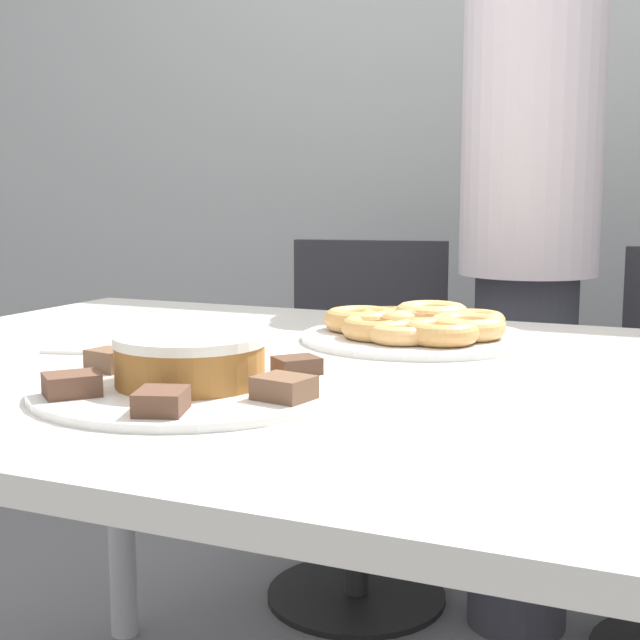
% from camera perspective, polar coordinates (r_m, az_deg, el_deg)
% --- Properties ---
extents(wall_back, '(8.00, 0.05, 2.60)m').
position_cam_1_polar(wall_back, '(2.78, 13.71, 14.33)').
color(wall_back, '#A8AAAD').
rests_on(wall_back, ground_plane).
extents(table, '(1.47, 1.06, 0.76)m').
position_cam_1_polar(table, '(1.24, -0.63, -6.78)').
color(table, silver).
rests_on(table, ground_plane).
extents(person_standing, '(0.30, 0.30, 1.63)m').
position_cam_1_polar(person_standing, '(2.00, 13.19, 4.44)').
color(person_standing, '#383842').
rests_on(person_standing, ground_plane).
extents(office_chair_left, '(0.52, 0.52, 0.87)m').
position_cam_1_polar(office_chair_left, '(2.22, 2.63, -7.11)').
color(office_chair_left, black).
rests_on(office_chair_left, ground_plane).
extents(plate_cake, '(0.38, 0.38, 0.01)m').
position_cam_1_polar(plate_cake, '(1.07, -8.27, -4.32)').
color(plate_cake, white).
rests_on(plate_cake, table).
extents(plate_donuts, '(0.37, 0.37, 0.01)m').
position_cam_1_polar(plate_donuts, '(1.43, 6.18, -1.12)').
color(plate_donuts, white).
rests_on(plate_donuts, table).
extents(frosted_cake, '(0.18, 0.18, 0.06)m').
position_cam_1_polar(frosted_cake, '(1.07, -8.31, -2.48)').
color(frosted_cake, '#9E662D').
rests_on(frosted_cake, plate_cake).
extents(lamington_0, '(0.07, 0.07, 0.02)m').
position_cam_1_polar(lamington_0, '(1.12, -1.50, -2.92)').
color(lamington_0, '#513828').
rests_on(lamington_0, plate_cake).
extents(lamington_1, '(0.06, 0.07, 0.02)m').
position_cam_1_polar(lamington_1, '(1.20, -6.86, -2.14)').
color(lamington_1, '#513828').
rests_on(lamington_1, plate_cake).
extents(lamington_2, '(0.06, 0.05, 0.03)m').
position_cam_1_polar(lamington_2, '(1.17, -13.31, -2.51)').
color(lamington_2, brown).
rests_on(lamington_2, plate_cake).
extents(lamington_3, '(0.08, 0.08, 0.03)m').
position_cam_1_polar(lamington_3, '(1.04, -15.61, -3.99)').
color(lamington_3, brown).
rests_on(lamington_3, plate_cake).
extents(lamington_4, '(0.07, 0.07, 0.02)m').
position_cam_1_polar(lamington_4, '(0.94, -10.12, -5.13)').
color(lamington_4, brown).
rests_on(lamington_4, plate_cake).
extents(lamington_5, '(0.07, 0.06, 0.03)m').
position_cam_1_polar(lamington_5, '(0.98, -2.32, -4.35)').
color(lamington_5, brown).
rests_on(lamington_5, plate_cake).
extents(donut_0, '(0.13, 0.13, 0.03)m').
position_cam_1_polar(donut_0, '(1.43, 6.20, -0.24)').
color(donut_0, '#C68447').
rests_on(donut_0, plate_donuts).
extents(donut_1, '(0.12, 0.12, 0.03)m').
position_cam_1_polar(donut_1, '(1.40, 9.37, -0.44)').
color(donut_1, '#E5AD66').
rests_on(donut_1, plate_donuts).
extents(donut_2, '(0.10, 0.10, 0.03)m').
position_cam_1_polar(donut_2, '(1.49, 9.82, -0.03)').
color(donut_2, tan).
rests_on(donut_2, plate_donuts).
extents(donut_3, '(0.13, 0.13, 0.04)m').
position_cam_1_polar(donut_3, '(1.51, 7.15, 0.34)').
color(donut_3, '#E5AD66').
rests_on(donut_3, plate_donuts).
extents(donut_4, '(0.11, 0.11, 0.03)m').
position_cam_1_polar(donut_4, '(1.49, 4.70, 0.11)').
color(donut_4, '#E5AD66').
rests_on(donut_4, plate_donuts).
extents(donut_5, '(0.12, 0.12, 0.04)m').
position_cam_1_polar(donut_5, '(1.46, 2.67, 0.04)').
color(donut_5, tan).
rests_on(donut_5, plate_donuts).
extents(donut_6, '(0.12, 0.12, 0.03)m').
position_cam_1_polar(donut_6, '(1.39, 3.84, -0.49)').
color(donut_6, tan).
rests_on(donut_6, plate_donuts).
extents(donut_7, '(0.10, 0.10, 0.03)m').
position_cam_1_polar(donut_7, '(1.35, 5.23, -0.83)').
color(donut_7, '#E5AD66').
rests_on(donut_7, plate_donuts).
extents(donut_8, '(0.11, 0.11, 0.03)m').
position_cam_1_polar(donut_8, '(1.35, 7.77, -0.77)').
color(donut_8, tan).
rests_on(donut_8, plate_donuts).
extents(napkin, '(0.17, 0.15, 0.01)m').
position_cam_1_polar(napkin, '(1.39, -14.02, -1.65)').
color(napkin, white).
rests_on(napkin, table).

